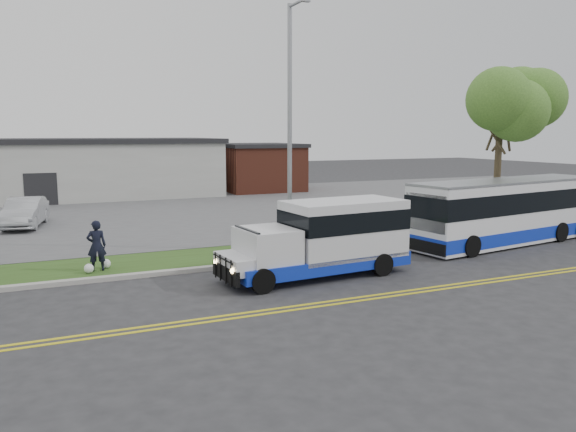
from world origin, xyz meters
name	(u,v)px	position (x,y,z in m)	size (l,w,h in m)	color
ground	(243,275)	(0.00, 0.00, 0.00)	(140.00, 140.00, 0.00)	#28282B
lane_line_north	(289,307)	(0.00, -3.85, 0.01)	(70.00, 0.12, 0.01)	gold
lane_line_south	(294,310)	(0.00, -4.15, 0.01)	(70.00, 0.12, 0.01)	gold
curb	(232,266)	(0.00, 1.10, 0.07)	(80.00, 0.30, 0.15)	#9E9B93
verge	(217,256)	(0.00, 2.90, 0.05)	(80.00, 3.30, 0.10)	#2C4416
parking_lot	(150,211)	(0.00, 17.00, 0.05)	(80.00, 25.00, 0.10)	#4C4C4F
commercial_building	(39,169)	(-6.00, 27.00, 2.18)	(25.40, 10.40, 4.35)	#9E9E99
brick_wing	(257,167)	(10.50, 26.00, 1.96)	(6.30, 7.30, 3.90)	brown
tree_east	(501,102)	(14.00, 3.00, 6.20)	(5.20, 5.20, 8.33)	#33281C
streetlight_near	(290,120)	(3.00, 2.73, 5.23)	(0.35, 1.53, 9.50)	gray
shuttle_bus	(328,236)	(2.63, -1.13, 1.33)	(6.66, 2.63, 2.50)	#102BB4
transit_bus	(507,211)	(12.28, 0.60, 1.40)	(10.20, 3.69, 2.77)	silver
pedestrian	(97,246)	(-4.44, 2.22, 0.97)	(0.63, 0.42, 1.74)	black
parked_car_a	(25,212)	(-6.83, 13.14, 0.83)	(1.55, 4.46, 1.47)	#A4A6AB
grocery_bag_left	(89,268)	(-4.74, 1.97, 0.26)	(0.32, 0.32, 0.32)	white
grocery_bag_right	(106,264)	(-4.14, 2.47, 0.26)	(0.32, 0.32, 0.32)	white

